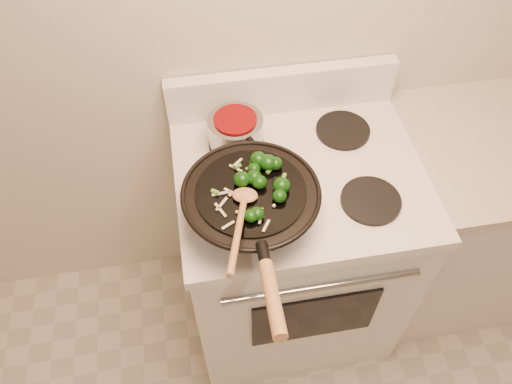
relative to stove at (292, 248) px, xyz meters
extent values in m
plane|color=beige|center=(0.03, 0.33, 0.83)|extent=(3.50, 0.00, 3.50)
cube|color=white|center=(0.00, 0.00, -0.03)|extent=(0.76, 0.64, 0.88)
cube|color=white|center=(0.00, 0.00, 0.43)|extent=(0.78, 0.66, 0.04)
cube|color=white|center=(0.00, 0.30, 0.53)|extent=(0.78, 0.05, 0.16)
cylinder|color=#95999D|center=(0.00, -0.33, 0.31)|extent=(0.60, 0.02, 0.02)
cube|color=black|center=(0.00, -0.33, 0.08)|extent=(0.42, 0.01, 0.28)
cylinder|color=black|center=(-0.18, -0.15, 0.46)|extent=(0.18, 0.18, 0.01)
cylinder|color=black|center=(0.18, -0.15, 0.46)|extent=(0.18, 0.18, 0.01)
cylinder|color=black|center=(-0.18, 0.15, 0.46)|extent=(0.18, 0.18, 0.01)
cylinder|color=black|center=(0.18, 0.15, 0.46)|extent=(0.18, 0.18, 0.01)
cube|color=white|center=(0.78, 0.03, -0.03)|extent=(0.79, 0.60, 0.88)
torus|color=black|center=(-0.18, -0.15, 0.57)|extent=(0.38, 0.38, 0.01)
cylinder|color=black|center=(-0.18, -0.15, 0.58)|extent=(0.30, 0.30, 0.01)
cylinder|color=black|center=(-0.19, -0.37, 0.61)|extent=(0.03, 0.06, 0.04)
cylinder|color=#AE7644|center=(-0.19, -0.50, 0.63)|extent=(0.04, 0.20, 0.07)
ellipsoid|color=#0B3408|center=(-0.18, -0.24, 0.59)|extent=(0.04, 0.04, 0.03)
cylinder|color=#527A2C|center=(-0.17, -0.24, 0.58)|extent=(0.02, 0.02, 0.01)
ellipsoid|color=#0B3408|center=(-0.15, -0.14, 0.60)|extent=(0.04, 0.04, 0.04)
ellipsoid|color=#0B3408|center=(-0.16, -0.09, 0.59)|extent=(0.04, 0.04, 0.03)
ellipsoid|color=#0B3408|center=(-0.14, -0.06, 0.60)|extent=(0.04, 0.04, 0.04)
cylinder|color=#527A2C|center=(-0.12, -0.06, 0.58)|extent=(0.01, 0.02, 0.01)
ellipsoid|color=#0B3408|center=(-0.20, -0.12, 0.60)|extent=(0.05, 0.05, 0.04)
ellipsoid|color=#0B3408|center=(-0.20, -0.25, 0.59)|extent=(0.04, 0.04, 0.03)
ellipsoid|color=#0B3408|center=(-0.17, -0.12, 0.59)|extent=(0.04, 0.04, 0.03)
cylinder|color=#527A2C|center=(-0.16, -0.12, 0.58)|extent=(0.02, 0.01, 0.01)
ellipsoid|color=#0B3408|center=(-0.17, -0.12, 0.60)|extent=(0.04, 0.04, 0.04)
ellipsoid|color=#0B3408|center=(-0.11, -0.19, 0.59)|extent=(0.04, 0.04, 0.03)
ellipsoid|color=#0B3408|center=(-0.12, -0.08, 0.60)|extent=(0.05, 0.05, 0.04)
cylinder|color=#527A2C|center=(-0.10, -0.08, 0.58)|extent=(0.02, 0.01, 0.02)
ellipsoid|color=#0B3408|center=(-0.10, -0.16, 0.60)|extent=(0.05, 0.05, 0.04)
ellipsoid|color=#0B3408|center=(-0.10, -0.08, 0.59)|extent=(0.04, 0.04, 0.03)
ellipsoid|color=#0B3408|center=(-0.14, -0.06, 0.60)|extent=(0.05, 0.05, 0.04)
cylinder|color=#527A2C|center=(-0.13, -0.06, 0.58)|extent=(0.02, 0.01, 0.01)
cube|color=beige|center=(-0.17, -0.24, 0.58)|extent=(0.02, 0.05, 0.00)
cube|color=beige|center=(-0.21, -0.07, 0.58)|extent=(0.04, 0.03, 0.00)
cube|color=beige|center=(-0.18, -0.11, 0.58)|extent=(0.03, 0.04, 0.00)
cube|color=beige|center=(-0.20, -0.05, 0.58)|extent=(0.04, 0.03, 0.00)
cube|color=beige|center=(-0.26, -0.15, 0.58)|extent=(0.05, 0.01, 0.00)
cube|color=beige|center=(-0.27, -0.20, 0.58)|extent=(0.03, 0.05, 0.00)
cube|color=beige|center=(-0.26, -0.26, 0.58)|extent=(0.04, 0.02, 0.00)
cube|color=beige|center=(-0.26, -0.19, 0.58)|extent=(0.04, 0.04, 0.00)
cube|color=beige|center=(-0.23, -0.15, 0.58)|extent=(0.04, 0.04, 0.00)
cube|color=beige|center=(-0.16, -0.27, 0.58)|extent=(0.03, 0.04, 0.00)
cube|color=beige|center=(-0.16, -0.07, 0.58)|extent=(0.05, 0.02, 0.00)
cylinder|color=#59A134|center=(-0.08, -0.12, 0.59)|extent=(0.03, 0.03, 0.02)
cylinder|color=#59A134|center=(-0.28, -0.15, 0.59)|extent=(0.02, 0.02, 0.02)
cylinder|color=#59A134|center=(-0.12, -0.10, 0.59)|extent=(0.02, 0.01, 0.01)
cylinder|color=#59A134|center=(-0.20, -0.07, 0.59)|extent=(0.03, 0.02, 0.02)
cylinder|color=#59A134|center=(-0.10, -0.17, 0.59)|extent=(0.01, 0.02, 0.01)
cylinder|color=#59A134|center=(-0.16, -0.05, 0.59)|extent=(0.02, 0.03, 0.02)
sphere|color=beige|center=(-0.13, -0.22, 0.58)|extent=(0.01, 0.01, 0.01)
sphere|color=beige|center=(-0.17, -0.18, 0.58)|extent=(0.01, 0.01, 0.01)
sphere|color=beige|center=(-0.24, -0.16, 0.58)|extent=(0.01, 0.01, 0.01)
sphere|color=beige|center=(-0.23, -0.22, 0.58)|extent=(0.01, 0.01, 0.01)
ellipsoid|color=#AE7644|center=(-0.20, -0.17, 0.59)|extent=(0.08, 0.07, 0.02)
cylinder|color=#AE7644|center=(-0.24, -0.31, 0.62)|extent=(0.09, 0.28, 0.08)
cylinder|color=#95999D|center=(-0.18, 0.15, 0.51)|extent=(0.18, 0.18, 0.10)
cylinder|color=#630406|center=(-0.18, 0.15, 0.56)|extent=(0.14, 0.14, 0.01)
cylinder|color=black|center=(-0.13, 0.01, 0.56)|extent=(0.05, 0.11, 0.02)
camera|label=1|loc=(-0.31, -0.98, 1.63)|focal=35.00mm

